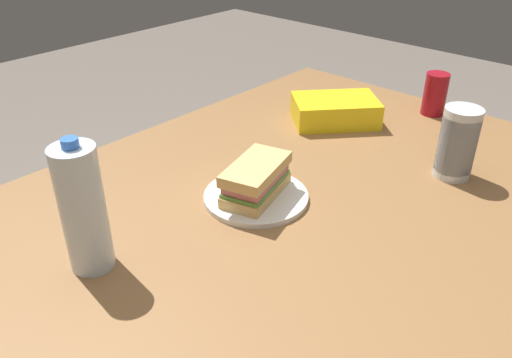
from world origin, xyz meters
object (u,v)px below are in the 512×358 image
at_px(dining_table, 262,276).
at_px(chip_bag, 335,111).
at_px(paper_plate, 256,197).
at_px(sandwich, 256,179).
at_px(plastic_cup_stack, 457,143).
at_px(soda_can_red, 435,94).
at_px(water_bottle_tall, 83,209).

xyz_separation_m(dining_table, chip_bag, (-0.57, -0.23, 0.11)).
relative_size(paper_plate, chip_bag, 0.98).
height_order(sandwich, chip_bag, sandwich).
relative_size(paper_plate, sandwich, 1.14).
bearing_deg(plastic_cup_stack, sandwich, -34.29).
distance_m(paper_plate, sandwich, 0.05).
bearing_deg(chip_bag, plastic_cup_stack, 121.15).
height_order(paper_plate, sandwich, sandwich).
bearing_deg(sandwich, soda_can_red, 174.83).
xyz_separation_m(chip_bag, plastic_cup_stack, (0.07, 0.38, 0.05)).
bearing_deg(dining_table, plastic_cup_stack, 163.49).
bearing_deg(paper_plate, plastic_cup_stack, 145.21).
height_order(dining_table, chip_bag, chip_bag).
relative_size(dining_table, sandwich, 9.15).
bearing_deg(paper_plate, soda_can_red, 174.58).
height_order(paper_plate, soda_can_red, soda_can_red).
distance_m(dining_table, plastic_cup_stack, 0.54).
distance_m(paper_plate, soda_can_red, 0.70).
xyz_separation_m(paper_plate, soda_can_red, (-0.70, 0.07, 0.05)).
bearing_deg(dining_table, sandwich, -133.34).
xyz_separation_m(water_bottle_tall, plastic_cup_stack, (-0.74, 0.33, -0.03)).
relative_size(dining_table, chip_bag, 7.88).
bearing_deg(paper_plate, dining_table, 46.55).
relative_size(water_bottle_tall, plastic_cup_stack, 1.50).
relative_size(soda_can_red, water_bottle_tall, 0.49).
distance_m(paper_plate, plastic_cup_stack, 0.47).
xyz_separation_m(chip_bag, water_bottle_tall, (0.81, 0.04, 0.08)).
distance_m(dining_table, water_bottle_tall, 0.36).
distance_m(paper_plate, chip_bag, 0.47).
distance_m(chip_bag, water_bottle_tall, 0.82).
bearing_deg(sandwich, chip_bag, -165.97).
relative_size(sandwich, plastic_cup_stack, 1.19).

